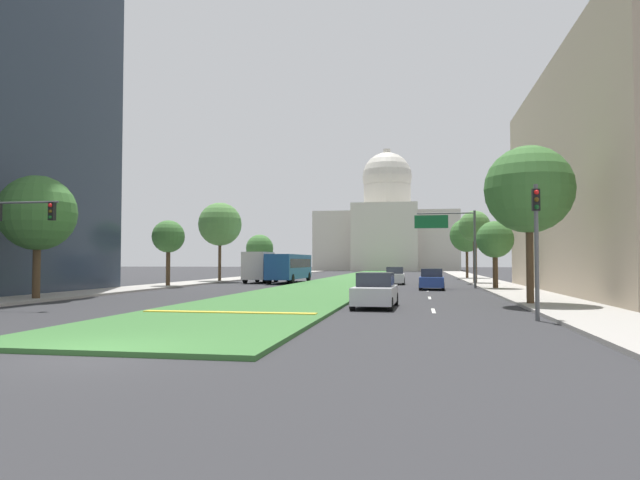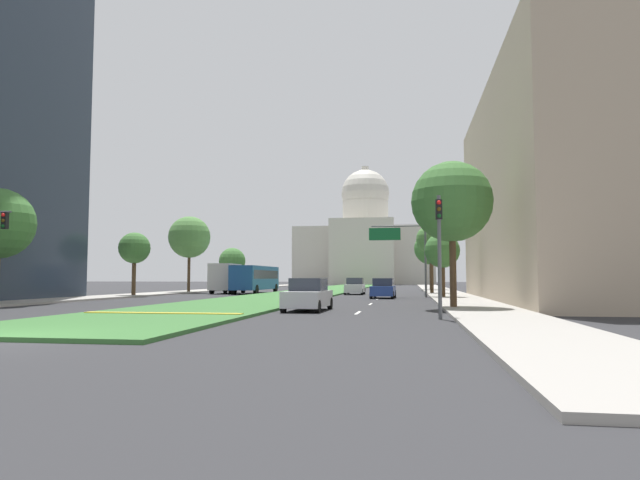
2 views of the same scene
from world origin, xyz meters
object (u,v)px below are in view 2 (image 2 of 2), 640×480
at_px(street_tree_left_distant, 232,261).
at_px(street_tree_right_near, 452,202).
at_px(traffic_light_near_right, 439,240).
at_px(city_bus, 256,277).
at_px(capitol_building, 365,244).
at_px(street_tree_right_far, 431,240).
at_px(street_tree_right_mid, 442,251).
at_px(street_tree_left_mid, 134,249).
at_px(sedan_lead_stopped, 308,295).
at_px(box_truck_delivery, 228,278).
at_px(sedan_midblock, 383,289).
at_px(overhead_guide_sign, 405,245).
at_px(street_tree_left_far, 189,237).
at_px(street_tree_right_distant, 430,249).
at_px(sedan_distant, 355,287).

bearing_deg(street_tree_left_distant, street_tree_right_near, -58.04).
relative_size(traffic_light_near_right, city_bus, 0.47).
relative_size(capitol_building, street_tree_right_far, 4.70).
xyz_separation_m(street_tree_right_mid, city_bus, (-19.24, 11.36, -2.16)).
distance_m(street_tree_left_mid, sedan_lead_stopped, 26.67).
distance_m(street_tree_left_mid, box_truck_delivery, 12.32).
bearing_deg(sedan_midblock, street_tree_left_mid, 179.98).
xyz_separation_m(street_tree_left_mid, street_tree_left_distant, (0.33, 27.00, -0.36)).
height_order(overhead_guide_sign, street_tree_left_far, street_tree_left_far).
height_order(overhead_guide_sign, street_tree_right_far, street_tree_right_far).
distance_m(street_tree_left_far, sedan_lead_stopped, 35.74).
relative_size(street_tree_right_distant, sedan_distant, 1.77).
relative_size(street_tree_right_near, box_truck_delivery, 1.27).
xyz_separation_m(street_tree_right_mid, sedan_lead_stopped, (-8.00, -18.13, -3.13)).
height_order(street_tree_right_distant, city_bus, street_tree_right_distant).
height_order(capitol_building, street_tree_left_mid, capitol_building).
xyz_separation_m(street_tree_right_near, street_tree_left_far, (-26.65, 27.50, 0.35)).
relative_size(overhead_guide_sign, street_tree_left_mid, 1.12).
height_order(traffic_light_near_right, sedan_lead_stopped, traffic_light_near_right).
relative_size(traffic_light_near_right, street_tree_left_distant, 0.89).
distance_m(street_tree_right_far, sedan_lead_stopped, 31.04).
bearing_deg(street_tree_left_mid, city_bus, 54.75).
height_order(traffic_light_near_right, street_tree_right_distant, street_tree_right_distant).
relative_size(street_tree_left_distant, sedan_distant, 1.35).
xyz_separation_m(overhead_guide_sign, street_tree_left_distant, (-23.94, 24.38, -0.62)).
xyz_separation_m(street_tree_left_far, sedan_lead_stopped, (19.03, -29.76, -5.43)).
distance_m(street_tree_right_far, sedan_distant, 9.41).
distance_m(street_tree_left_mid, sedan_distant, 21.76).
bearing_deg(sedan_midblock, box_truck_delivery, 147.87).
distance_m(sedan_distant, city_bus, 11.20).
height_order(sedan_midblock, city_bus, city_bus).
xyz_separation_m(sedan_midblock, sedan_distant, (-3.33, 9.73, 0.01)).
bearing_deg(capitol_building, street_tree_right_far, -80.76).
relative_size(capitol_building, street_tree_right_mid, 6.30).
xyz_separation_m(street_tree_right_distant, sedan_lead_stopped, (-8.09, -45.09, -4.73)).
relative_size(street_tree_right_near, street_tree_left_mid, 1.39).
bearing_deg(overhead_guide_sign, street_tree_right_near, -81.58).
relative_size(sedan_lead_stopped, sedan_distant, 1.03).
distance_m(street_tree_left_far, sedan_distant, 19.69).
distance_m(capitol_building, street_tree_right_near, 109.46).
xyz_separation_m(street_tree_right_mid, sedan_midblock, (-4.90, -0.15, -3.14)).
bearing_deg(city_bus, sedan_distant, -9.21).
height_order(street_tree_left_mid, street_tree_left_distant, street_tree_left_distant).
height_order(street_tree_left_mid, street_tree_right_far, street_tree_right_far).
bearing_deg(street_tree_left_far, street_tree_left_mid, -91.64).
relative_size(street_tree_right_mid, sedan_lead_stopped, 1.21).
height_order(sedan_distant, city_bus, city_bus).
height_order(street_tree_right_mid, sedan_midblock, street_tree_right_mid).
relative_size(traffic_light_near_right, sedan_midblock, 1.25).
height_order(sedan_lead_stopped, sedan_distant, sedan_lead_stopped).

